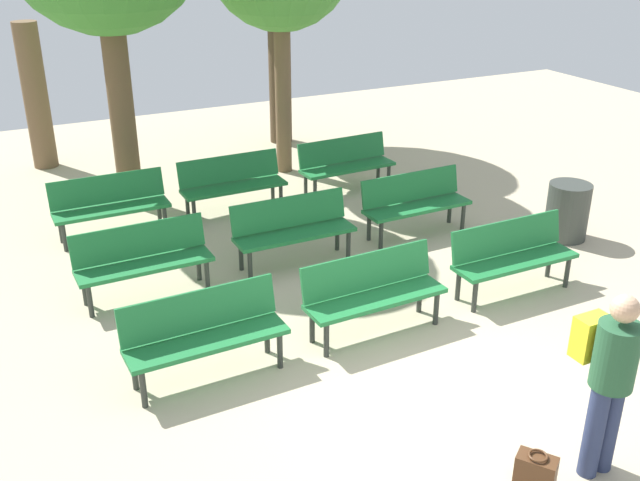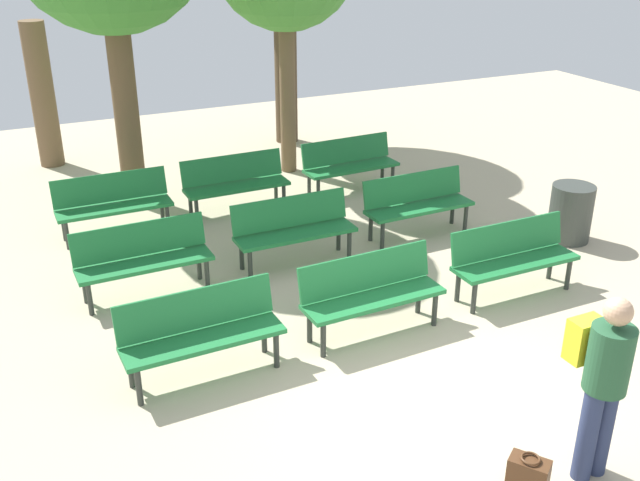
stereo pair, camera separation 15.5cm
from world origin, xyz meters
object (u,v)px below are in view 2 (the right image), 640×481
at_px(bench_r2_c1, 235,181).
at_px(trash_bin, 571,213).
at_px(bench_r1_c1, 294,227).
at_px(bench_r0_c1, 371,290).
at_px(tree_1, 42,95).
at_px(handbag, 528,473).
at_px(bench_r2_c2, 349,162).
at_px(bench_r0_c2, 513,255).
at_px(visitor_with_backpack, 602,377).
at_px(bench_r0_c0, 201,330).
at_px(bench_r2_c0, 113,201).
at_px(bench_r1_c2, 417,201).
at_px(bench_r1_c0, 143,256).

distance_m(bench_r2_c1, trash_bin, 4.92).
bearing_deg(bench_r1_c1, bench_r0_c1, -88.01).
distance_m(tree_1, trash_bin, 9.11).
xyz_separation_m(handbag, trash_bin, (3.74, 3.63, 0.27)).
xyz_separation_m(bench_r0_c1, bench_r2_c2, (1.83, 4.04, 0.00)).
relative_size(bench_r2_c2, trash_bin, 2.00).
relative_size(bench_r0_c1, bench_r0_c2, 1.01).
relative_size(bench_r0_c2, visitor_with_backpack, 0.97).
bearing_deg(bench_r1_c1, bench_r0_c0, -133.12).
height_order(bench_r0_c1, trash_bin, bench_r0_c1).
height_order(bench_r2_c0, trash_bin, bench_r2_c0).
bearing_deg(bench_r2_c2, tree_1, 137.78).
bearing_deg(bench_r2_c0, bench_r1_c2, -25.38).
xyz_separation_m(bench_r1_c0, bench_r2_c1, (1.88, 2.06, 0.00)).
bearing_deg(bench_r1_c0, bench_r1_c2, 1.05).
height_order(bench_r0_c0, bench_r0_c1, same).
bearing_deg(bench_r0_c1, bench_r2_c0, 115.68).
bearing_deg(visitor_with_backpack, bench_r0_c2, -117.21).
bearing_deg(visitor_with_backpack, bench_r1_c0, -61.10).
height_order(bench_r0_c1, visitor_with_backpack, visitor_with_backpack).
xyz_separation_m(bench_r0_c2, bench_r2_c1, (-2.13, 3.92, 0.00)).
relative_size(bench_r0_c2, bench_r1_c2, 1.00).
bearing_deg(bench_r2_c2, handbag, -107.79).
relative_size(bench_r0_c1, handbag, 4.42).
distance_m(bench_r0_c2, bench_r1_c0, 4.42).
distance_m(bench_r0_c1, bench_r2_c2, 4.44).
xyz_separation_m(bench_r0_c2, trash_bin, (1.76, 0.91, -0.10)).
relative_size(bench_r0_c2, bench_r2_c1, 1.00).
xyz_separation_m(bench_r1_c2, handbag, (-1.90, -4.73, -0.37)).
height_order(bench_r0_c2, bench_r2_c2, same).
xyz_separation_m(bench_r1_c1, trash_bin, (3.79, -0.99, -0.10)).
height_order(bench_r0_c1, bench_r1_c2, same).
distance_m(bench_r2_c0, visitor_with_backpack, 7.11).
xyz_separation_m(bench_r0_c0, bench_r2_c0, (-0.10, 3.90, 0.00)).
bearing_deg(bench_r2_c1, bench_r1_c0, -132.95).
relative_size(tree_1, handbag, 7.02).
xyz_separation_m(bench_r1_c0, bench_r1_c2, (3.93, 0.14, 0.00)).
height_order(bench_r1_c2, trash_bin, bench_r1_c2).
bearing_deg(bench_r0_c0, bench_r1_c1, 45.37).
height_order(bench_r2_c2, tree_1, tree_1).
relative_size(bench_r1_c0, handbag, 4.40).
bearing_deg(bench_r1_c2, visitor_with_backpack, -106.90).
xyz_separation_m(bench_r1_c1, bench_r2_c1, (-0.10, 2.02, 0.00)).
xyz_separation_m(bench_r2_c0, visitor_with_backpack, (2.55, -6.63, 0.43)).
xyz_separation_m(bench_r0_c0, bench_r1_c2, (3.80, 2.07, 0.00)).
height_order(tree_1, visitor_with_backpack, tree_1).
relative_size(bench_r0_c0, handbag, 4.41).
bearing_deg(bench_r0_c2, bench_r1_c0, 155.22).
height_order(bench_r1_c1, handbag, bench_r1_c1).
bearing_deg(handbag, tree_1, 103.32).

